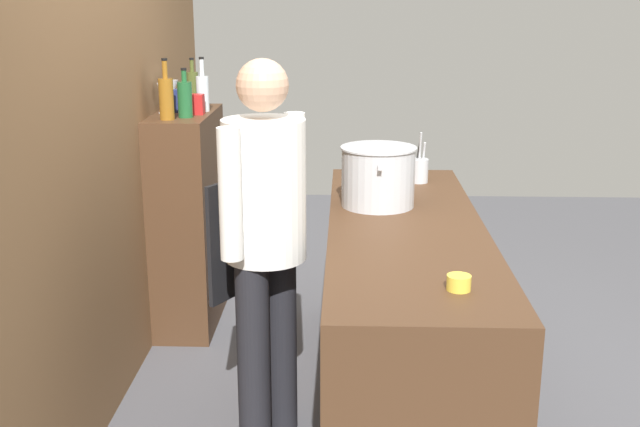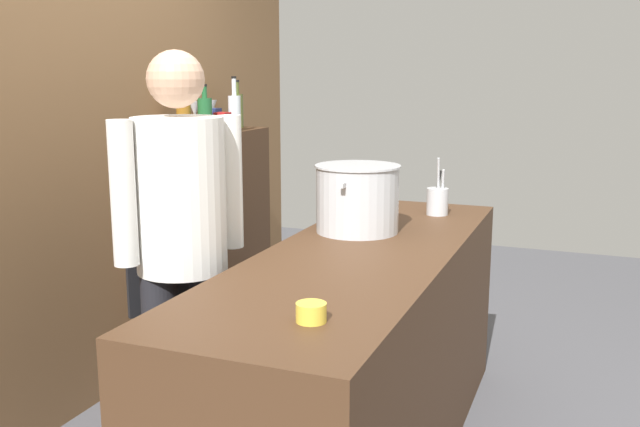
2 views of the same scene
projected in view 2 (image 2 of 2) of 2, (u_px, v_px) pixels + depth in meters
The scene contains 15 objects.
brick_back_panel at pixel (61, 91), 3.12m from camera, with size 4.40×0.10×3.00m, color olive.
prep_counter at pixel (359, 360), 2.82m from camera, with size 2.25×0.70×0.90m, color #472D1C.
bar_cabinet at pixel (217, 240), 4.09m from camera, with size 0.76×0.32×1.25m, color #472D1C.
chef at pixel (181, 238), 2.66m from camera, with size 0.47×0.41×1.66m.
stockpot_large at pixel (357, 199), 3.04m from camera, with size 0.43×0.37×0.29m.
utensil_crock at pixel (438, 201), 3.42m from camera, with size 0.10×0.10×0.28m.
butter_jar at pixel (311, 312), 1.95m from camera, with size 0.09×0.09×0.05m, color yellow.
wine_bottle_amber at pixel (184, 112), 3.73m from camera, with size 0.08×0.08×0.32m.
wine_bottle_green at pixel (205, 115), 3.78m from camera, with size 0.08×0.08×0.26m.
wine_bottle_olive at pixel (238, 110), 4.21m from camera, with size 0.07×0.07×0.28m.
wine_bottle_clear at pixel (235, 112), 3.97m from camera, with size 0.07×0.07×0.30m.
wine_glass_tall at pixel (211, 109), 4.09m from camera, with size 0.07×0.07×0.17m.
wine_glass_wide at pixel (195, 110), 3.96m from camera, with size 0.07×0.07×0.17m.
spice_tin_navy at pixel (213, 119), 3.99m from camera, with size 0.07×0.07×0.13m, color navy.
spice_tin_red at pixel (223, 122), 3.87m from camera, with size 0.07×0.07×0.11m, color red.
Camera 2 is at (-2.52, -0.83, 1.58)m, focal length 39.63 mm.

